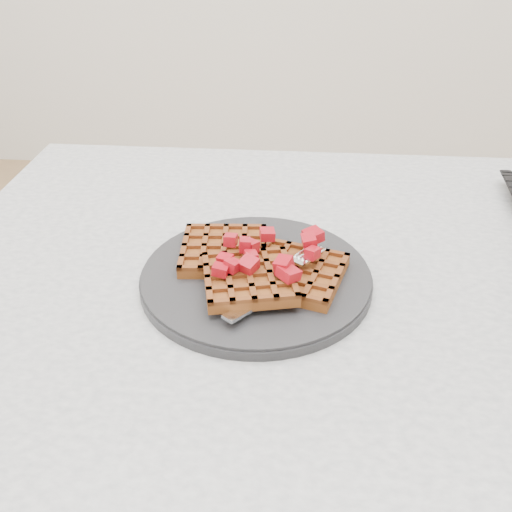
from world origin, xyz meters
name	(u,v)px	position (x,y,z in m)	size (l,w,h in m)	color
table	(364,336)	(0.00, 0.00, 0.64)	(1.20, 0.80, 0.75)	silver
plate	(256,277)	(-0.15, -0.04, 0.76)	(0.29, 0.29, 0.02)	black
waffles	(256,266)	(-0.15, -0.04, 0.78)	(0.22, 0.20, 0.03)	brown
strawberry_pile	(256,246)	(-0.15, -0.04, 0.80)	(0.15, 0.15, 0.02)	#87000D
fork	(283,285)	(-0.12, -0.08, 0.77)	(0.02, 0.18, 0.02)	silver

